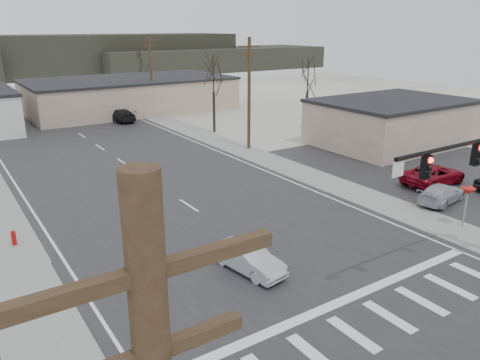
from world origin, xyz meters
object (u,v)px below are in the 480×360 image
at_px(sedan_crossing, 248,258).
at_px(car_parked_silver, 442,194).
at_px(car_far_a, 120,115).
at_px(car_parked_red, 434,175).
at_px(car_parked_dark_b, 383,139).
at_px(fire_hydrant, 14,238).

xyz_separation_m(sedan_crossing, car_parked_silver, (15.41, 0.44, -0.04)).
distance_m(car_far_a, car_parked_red, 36.64).
bearing_deg(car_parked_silver, car_far_a, 2.21).
distance_m(sedan_crossing, car_parked_silver, 15.41).
bearing_deg(car_far_a, car_parked_dark_b, 114.29).
distance_m(sedan_crossing, car_far_a, 38.78).
bearing_deg(car_parked_red, car_far_a, 16.76).
bearing_deg(car_parked_red, car_parked_dark_b, -31.25).
bearing_deg(car_parked_red, fire_hydrant, 77.33).
distance_m(fire_hydrant, car_parked_red, 27.50).
height_order(car_far_a, car_parked_dark_b, car_parked_dark_b).
xyz_separation_m(car_parked_dark_b, car_parked_silver, (-8.40, -11.84, -0.18)).
bearing_deg(fire_hydrant, car_parked_dark_b, 5.89).
height_order(car_parked_red, car_parked_dark_b, car_parked_dark_b).
relative_size(sedan_crossing, car_parked_silver, 0.92).
xyz_separation_m(fire_hydrant, car_far_a, (16.17, 29.11, 0.34)).
xyz_separation_m(sedan_crossing, car_parked_dark_b, (23.81, 12.28, 0.14)).
relative_size(fire_hydrant, car_far_a, 0.17).
xyz_separation_m(car_far_a, car_parked_red, (10.68, -35.05, -0.03)).
distance_m(car_parked_red, car_parked_dark_b, 10.85).
relative_size(fire_hydrant, sedan_crossing, 0.22).
distance_m(car_far_a, car_parked_silver, 38.41).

